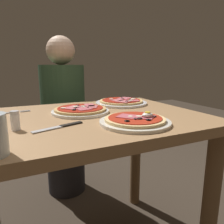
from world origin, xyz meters
TOP-DOWN VIEW (x-y plane):
  - dining_table at (0.00, 0.00)m, footprint 1.02×0.74m
  - pizza_foreground at (0.12, -0.20)m, footprint 0.27×0.27m
  - pizza_across_left at (0.27, 0.20)m, footprint 0.29×0.29m
  - pizza_across_right at (-0.01, 0.07)m, footprint 0.27×0.27m
  - fork at (-0.31, 0.20)m, footprint 0.16×0.03m
  - knife at (-0.14, -0.13)m, footprint 0.19×0.08m
  - salt_shaker at (-0.29, -0.10)m, footprint 0.03×0.03m
  - diner_person at (0.04, 0.69)m, footprint 0.32×0.32m

SIDE VIEW (x-z plane):
  - diner_person at x=0.04m, z-range -0.03..1.15m
  - dining_table at x=0.00m, z-range 0.24..0.99m
  - fork at x=-0.31m, z-range 0.76..0.76m
  - knife at x=-0.14m, z-range 0.76..0.76m
  - pizza_across_left at x=0.27m, z-range 0.75..0.78m
  - pizza_foreground at x=0.12m, z-range 0.75..0.79m
  - pizza_across_right at x=-0.01m, z-range 0.75..0.78m
  - salt_shaker at x=-0.29m, z-range 0.76..0.82m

